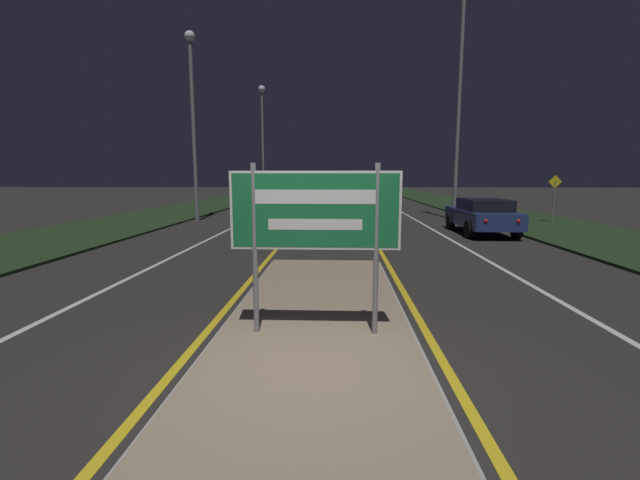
{
  "coord_description": "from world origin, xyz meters",
  "views": [
    {
      "loc": [
        0.29,
        -4.53,
        2.18
      ],
      "look_at": [
        0.0,
        2.47,
        1.13
      ],
      "focal_mm": 24.0,
      "sensor_mm": 36.0,
      "label": 1
    }
  ],
  "objects_px": {
    "highway_sign": "(315,217)",
    "car_approaching_1": "(250,196)",
    "streetlight_left_near": "(193,105)",
    "streetlight_left_far": "(262,124)",
    "car_receding_1": "(376,199)",
    "warning_sign": "(554,194)",
    "car_approaching_0": "(273,213)",
    "streetlight_right_near": "(461,64)",
    "car_receding_0": "(482,215)"
  },
  "relations": [
    {
      "from": "car_approaching_0",
      "to": "car_approaching_1",
      "type": "relative_size",
      "value": 1.02
    },
    {
      "from": "car_receding_1",
      "to": "car_approaching_0",
      "type": "distance_m",
      "value": 11.04
    },
    {
      "from": "streetlight_left_far",
      "to": "warning_sign",
      "type": "height_order",
      "value": "streetlight_left_far"
    },
    {
      "from": "streetlight_left_near",
      "to": "car_receding_0",
      "type": "height_order",
      "value": "streetlight_left_near"
    },
    {
      "from": "highway_sign",
      "to": "streetlight_left_far",
      "type": "bearing_deg",
      "value": 101.0
    },
    {
      "from": "streetlight_left_far",
      "to": "car_receding_0",
      "type": "relative_size",
      "value": 2.37
    },
    {
      "from": "car_approaching_0",
      "to": "streetlight_left_far",
      "type": "bearing_deg",
      "value": 100.81
    },
    {
      "from": "car_receding_0",
      "to": "streetlight_left_far",
      "type": "bearing_deg",
      "value": 119.03
    },
    {
      "from": "streetlight_left_near",
      "to": "car_receding_1",
      "type": "relative_size",
      "value": 2.01
    },
    {
      "from": "streetlight_left_near",
      "to": "car_approaching_1",
      "type": "xyz_separation_m",
      "value": [
        0.78,
        9.01,
        -4.73
      ]
    },
    {
      "from": "car_receding_0",
      "to": "streetlight_left_near",
      "type": "bearing_deg",
      "value": 160.74
    },
    {
      "from": "car_receding_1",
      "to": "car_approaching_0",
      "type": "height_order",
      "value": "car_receding_1"
    },
    {
      "from": "highway_sign",
      "to": "streetlight_left_near",
      "type": "height_order",
      "value": "streetlight_left_near"
    },
    {
      "from": "car_approaching_0",
      "to": "warning_sign",
      "type": "xyz_separation_m",
      "value": [
        12.49,
        2.94,
        0.66
      ]
    },
    {
      "from": "streetlight_right_near",
      "to": "car_approaching_1",
      "type": "height_order",
      "value": "streetlight_right_near"
    },
    {
      "from": "streetlight_right_near",
      "to": "warning_sign",
      "type": "height_order",
      "value": "streetlight_right_near"
    },
    {
      "from": "streetlight_right_near",
      "to": "car_receding_1",
      "type": "relative_size",
      "value": 2.56
    },
    {
      "from": "streetlight_left_near",
      "to": "streetlight_right_near",
      "type": "relative_size",
      "value": 0.78
    },
    {
      "from": "streetlight_left_far",
      "to": "streetlight_right_near",
      "type": "bearing_deg",
      "value": -53.06
    },
    {
      "from": "streetlight_left_far",
      "to": "car_receding_1",
      "type": "height_order",
      "value": "streetlight_left_far"
    },
    {
      "from": "streetlight_left_far",
      "to": "car_receding_1",
      "type": "xyz_separation_m",
      "value": [
        9.01,
        -11.24,
        -5.93
      ]
    },
    {
      "from": "highway_sign",
      "to": "warning_sign",
      "type": "xyz_separation_m",
      "value": [
        10.17,
        14.54,
        -0.28
      ]
    },
    {
      "from": "streetlight_left_near",
      "to": "car_approaching_1",
      "type": "relative_size",
      "value": 1.87
    },
    {
      "from": "car_approaching_0",
      "to": "streetlight_right_near",
      "type": "bearing_deg",
      "value": 28.23
    },
    {
      "from": "car_approaching_0",
      "to": "car_approaching_1",
      "type": "height_order",
      "value": "car_approaching_1"
    },
    {
      "from": "car_approaching_1",
      "to": "warning_sign",
      "type": "distance_m",
      "value": 18.71
    },
    {
      "from": "streetlight_left_far",
      "to": "car_approaching_1",
      "type": "bearing_deg",
      "value": -86.52
    },
    {
      "from": "car_receding_0",
      "to": "warning_sign",
      "type": "xyz_separation_m",
      "value": [
        4.42,
        3.66,
        0.66
      ]
    },
    {
      "from": "car_receding_1",
      "to": "warning_sign",
      "type": "relative_size",
      "value": 2.06
    },
    {
      "from": "car_approaching_0",
      "to": "warning_sign",
      "type": "relative_size",
      "value": 2.25
    },
    {
      "from": "streetlight_left_far",
      "to": "car_receding_0",
      "type": "height_order",
      "value": "streetlight_left_far"
    },
    {
      "from": "car_approaching_1",
      "to": "highway_sign",
      "type": "bearing_deg",
      "value": -76.44
    },
    {
      "from": "highway_sign",
      "to": "streetlight_right_near",
      "type": "height_order",
      "value": "streetlight_right_near"
    },
    {
      "from": "highway_sign",
      "to": "streetlight_left_far",
      "type": "relative_size",
      "value": 0.23
    },
    {
      "from": "streetlight_left_near",
      "to": "car_receding_1",
      "type": "height_order",
      "value": "streetlight_left_near"
    },
    {
      "from": "streetlight_left_far",
      "to": "car_approaching_0",
      "type": "bearing_deg",
      "value": -79.19
    },
    {
      "from": "car_receding_0",
      "to": "car_approaching_1",
      "type": "bearing_deg",
      "value": 131.0
    },
    {
      "from": "car_receding_1",
      "to": "warning_sign",
      "type": "bearing_deg",
      "value": -42.61
    },
    {
      "from": "highway_sign",
      "to": "car_receding_1",
      "type": "relative_size",
      "value": 0.51
    },
    {
      "from": "streetlight_right_near",
      "to": "car_receding_0",
      "type": "xyz_separation_m",
      "value": [
        -0.35,
        -5.25,
        -6.75
      ]
    },
    {
      "from": "car_approaching_0",
      "to": "car_approaching_1",
      "type": "distance_m",
      "value": 13.09
    },
    {
      "from": "highway_sign",
      "to": "streetlight_right_near",
      "type": "relative_size",
      "value": 0.2
    },
    {
      "from": "streetlight_left_far",
      "to": "car_approaching_1",
      "type": "distance_m",
      "value": 10.34
    },
    {
      "from": "car_approaching_1",
      "to": "car_receding_1",
      "type": "bearing_deg",
      "value": -17.99
    },
    {
      "from": "car_receding_1",
      "to": "car_approaching_1",
      "type": "xyz_separation_m",
      "value": [
        -8.49,
        2.76,
        0.04
      ]
    },
    {
      "from": "highway_sign",
      "to": "car_approaching_1",
      "type": "xyz_separation_m",
      "value": [
        -5.84,
        24.22,
        -0.87
      ]
    },
    {
      "from": "car_receding_0",
      "to": "car_receding_1",
      "type": "relative_size",
      "value": 0.95
    },
    {
      "from": "streetlight_left_near",
      "to": "car_receding_0",
      "type": "xyz_separation_m",
      "value": [
        12.38,
        -4.33,
        -4.8
      ]
    },
    {
      "from": "highway_sign",
      "to": "streetlight_left_near",
      "type": "distance_m",
      "value": 17.03
    },
    {
      "from": "highway_sign",
      "to": "car_approaching_0",
      "type": "bearing_deg",
      "value": 101.34
    }
  ]
}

